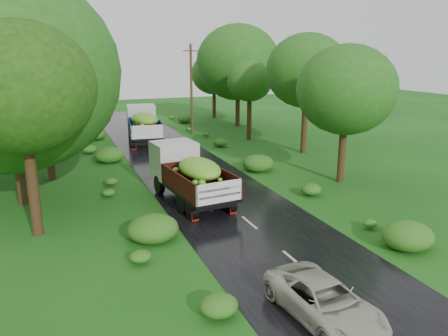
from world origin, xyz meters
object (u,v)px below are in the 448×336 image
truck_near (188,172)px  car (324,300)px  truck_far (143,123)px  utility_pole (191,89)px

truck_near → car: (0.55, -11.74, -0.98)m
truck_near → truck_far: (0.90, 16.16, 0.11)m
car → truck_far: bearing=84.3°
truck_far → car: 27.92m
utility_pole → truck_near: bearing=-111.9°
truck_near → utility_pole: size_ratio=0.82×
truck_far → car: size_ratio=1.75×
truck_near → car: bearing=-93.6°
car → utility_pole: (5.36, 29.82, 3.70)m
car → utility_pole: size_ratio=0.50×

